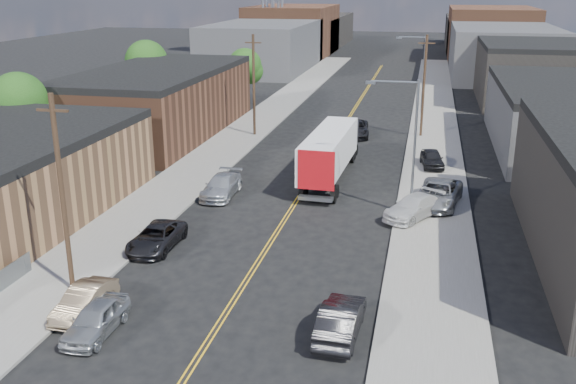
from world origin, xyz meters
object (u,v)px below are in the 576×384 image
at_px(car_right_oncoming, 341,319).
at_px(car_right_lot_a, 438,193).
at_px(car_left_d, 222,186).
at_px(car_ahead_truck, 355,128).
at_px(car_left_a, 96,319).
at_px(semi_truck, 332,149).
at_px(car_left_b, 84,301).
at_px(car_right_lot_c, 432,158).
at_px(car_left_c, 156,237).
at_px(car_right_lot_b, 414,207).

distance_m(car_right_oncoming, car_right_lot_a, 18.73).
xyz_separation_m(car_left_d, car_ahead_truck, (7.28, 20.95, 0.04)).
height_order(car_left_a, car_ahead_truck, car_ahead_truck).
bearing_deg(semi_truck, car_left_b, -105.61).
height_order(car_right_lot_a, car_right_lot_c, car_right_lot_a).
relative_size(car_left_c, car_left_d, 0.95).
relative_size(car_left_d, car_right_lot_a, 0.87).
height_order(car_left_c, car_right_lot_a, car_right_lot_a).
xyz_separation_m(car_left_c, car_right_oncoming, (11.79, -7.33, 0.10)).
height_order(car_left_c, car_right_oncoming, car_right_oncoming).
relative_size(semi_truck, car_right_lot_c, 3.64).
relative_size(car_left_b, car_right_oncoming, 0.88).
distance_m(semi_truck, car_right_oncoming, 24.44).
xyz_separation_m(car_left_b, car_right_lot_b, (14.60, 16.00, 0.19)).
distance_m(car_left_d, car_right_lot_c, 18.26).
relative_size(car_right_lot_a, car_right_lot_c, 1.42).
bearing_deg(car_right_lot_c, car_left_d, -152.94).
xyz_separation_m(car_left_a, car_right_lot_c, (14.32, 30.13, 0.14)).
distance_m(car_left_a, car_left_d, 19.51).
bearing_deg(car_ahead_truck, car_right_lot_b, -80.52).
xyz_separation_m(semi_truck, car_left_b, (-7.90, -24.73, -1.56)).
height_order(car_left_a, car_right_lot_c, car_right_lot_c).
bearing_deg(car_left_b, car_right_oncoming, 4.83).
bearing_deg(semi_truck, car_left_c, -112.78).
bearing_deg(car_right_lot_c, car_left_b, -127.30).
bearing_deg(car_right_lot_a, car_left_a, -116.00).
relative_size(car_left_b, car_left_c, 0.84).
height_order(car_left_a, car_left_c, car_left_a).
relative_size(car_right_lot_b, car_right_lot_c, 1.20).
relative_size(car_left_b, car_right_lot_b, 0.83).
bearing_deg(car_left_a, car_right_oncoming, 12.00).
bearing_deg(car_left_d, car_left_b, -93.26).
xyz_separation_m(car_right_oncoming, car_right_lot_c, (3.79, 27.96, 0.08)).
distance_m(car_left_a, car_left_b, 2.05).
bearing_deg(car_ahead_truck, car_left_d, -115.38).
xyz_separation_m(car_left_c, car_ahead_truck, (8.01, 30.95, 0.11)).
distance_m(car_right_oncoming, car_right_lot_b, 15.56).
relative_size(semi_truck, car_ahead_truck, 2.67).
height_order(car_right_lot_a, car_ahead_truck, car_right_lot_a).
relative_size(car_right_lot_b, car_ahead_truck, 0.88).
xyz_separation_m(car_left_d, car_right_oncoming, (11.06, -17.33, 0.03)).
distance_m(car_right_lot_c, car_ahead_truck, 12.81).
bearing_deg(car_left_b, car_left_a, -45.39).
bearing_deg(car_left_b, car_right_lot_c, 62.85).
distance_m(car_left_a, car_right_lot_a, 25.19).
xyz_separation_m(car_left_a, car_left_b, (-1.40, 1.50, -0.03)).
xyz_separation_m(car_left_c, car_right_lot_c, (15.58, 20.62, 0.18)).
xyz_separation_m(car_left_c, car_right_lot_a, (16.02, 10.91, 0.29)).
height_order(semi_truck, car_left_a, semi_truck).
relative_size(car_right_oncoming, car_right_lot_a, 0.80).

